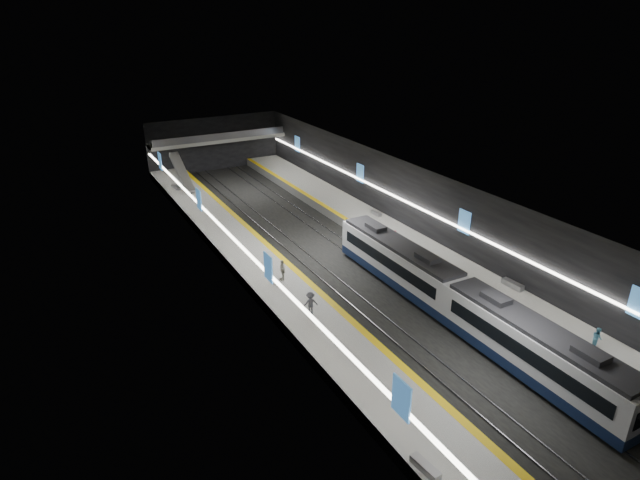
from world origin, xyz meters
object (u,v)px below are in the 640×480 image
bench_right_far (376,213)px  train (457,298)px  bench_left_near (425,467)px  bench_left_far (176,187)px  passenger_right_a (395,238)px  escalator (182,173)px  passenger_left_a (282,270)px  bench_right_near (513,285)px  passenger_right_b (597,338)px  passenger_left_b (310,303)px

bench_right_far → train: bearing=-110.7°
bench_left_near → bench_left_far: bearing=83.1°
bench_right_far → passenger_right_a: 8.80m
escalator → bench_right_far: size_ratio=5.04×
passenger_right_a → passenger_left_a: passenger_left_a is taller
bench_right_far → passenger_right_a: (-3.34, -8.12, 0.65)m
bench_left_far → bench_right_near: bench_right_near is taller
bench_left_far → passenger_right_b: bearing=-83.8°
passenger_left_b → bench_left_far: bearing=-78.3°
bench_left_near → bench_right_near: bearing=26.2°
bench_left_far → bench_right_near: bearing=-78.1°
train → passenger_right_a: train is taller
escalator → bench_left_near: bearing=-92.2°
passenger_right_a → passenger_right_b: 20.87m
passenger_right_b → passenger_left_b: passenger_left_b is taller
escalator → passenger_left_a: size_ratio=4.23×
escalator → bench_left_near: size_ratio=4.36×
passenger_right_b → passenger_left_b: bearing=81.6°
bench_left_near → bench_right_far: 36.77m
bench_left_far → passenger_left_b: size_ratio=0.99×
train → escalator: 42.80m
bench_left_far → bench_right_far: (17.63, -20.48, -0.03)m
bench_left_near → bench_right_far: size_ratio=1.16×
passenger_right_a → bench_right_far: bearing=-28.3°
bench_right_near → passenger_left_b: 17.63m
passenger_right_a → passenger_right_b: (2.18, -20.76, -0.06)m
bench_left_near → passenger_left_a: size_ratio=0.97×
escalator → bench_right_far: (16.52, -21.04, -1.71)m
escalator → bench_right_far: escalator is taller
bench_left_near → passenger_left_a: passenger_left_a is taller
escalator → passenger_right_a: (13.18, -29.16, -1.05)m
passenger_left_b → passenger_right_b: bearing=148.7°
bench_left_near → bench_left_far: 52.26m
escalator → passenger_left_a: 30.30m
passenger_right_a → passenger_left_a: size_ratio=0.90×
bench_right_far → passenger_right_b: passenger_right_b is taller
bench_left_far → bench_right_far: bench_left_far is taller
bench_left_near → passenger_right_a: bearing=51.4°
train → bench_right_far: train is taller
bench_left_far → passenger_left_a: 29.77m
train → passenger_right_b: train is taller
bench_right_near → passenger_right_a: size_ratio=1.19×
bench_right_near → passenger_right_b: size_ratio=1.28×
passenger_left_b → bench_left_near: bearing=93.2°
bench_left_near → passenger_left_b: passenger_left_b is taller
passenger_left_b → train: bearing=162.6°
bench_left_far → passenger_left_a: passenger_left_a is taller
train → passenger_right_b: bearing=-57.2°
bench_right_near → passenger_right_a: 12.32m
passenger_left_a → escalator: bearing=-174.4°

